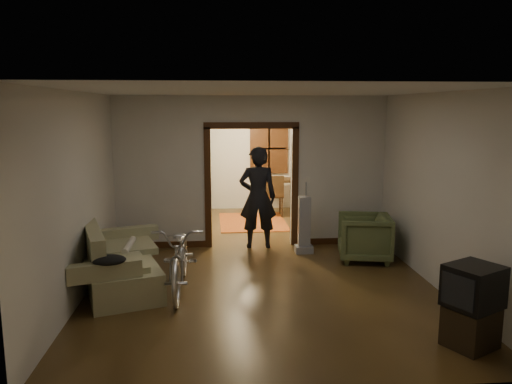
{
  "coord_description": "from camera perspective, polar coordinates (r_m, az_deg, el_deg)",
  "views": [
    {
      "loc": [
        -0.66,
        -8.42,
        2.58
      ],
      "look_at": [
        0.0,
        -0.3,
        1.2
      ],
      "focal_mm": 35.0,
      "sensor_mm": 36.0,
      "label": 1
    }
  ],
  "objects": [
    {
      "name": "wall_left",
      "position": [
        8.69,
        -16.83,
        1.4
      ],
      "size": [
        0.02,
        8.5,
        2.8
      ],
      "primitive_type": "cube",
      "color": "beige",
      "rests_on": "floor"
    },
    {
      "name": "crt_tv",
      "position": [
        5.93,
        23.62,
        -9.84
      ],
      "size": [
        0.69,
        0.67,
        0.46
      ],
      "primitive_type": "cube",
      "rotation": [
        0.0,
        0.0,
        0.49
      ],
      "color": "black",
      "rests_on": "tv_stand"
    },
    {
      "name": "armchair",
      "position": [
        8.73,
        12.26,
        -5.09
      ],
      "size": [
        1.01,
        0.99,
        0.79
      ],
      "primitive_type": "imported",
      "rotation": [
        0.0,
        0.0,
        -1.76
      ],
      "color": "#4F5D34",
      "rests_on": "floor"
    },
    {
      "name": "desk",
      "position": [
        12.43,
        3.73,
        -0.44
      ],
      "size": [
        1.25,
        0.96,
        0.82
      ],
      "primitive_type": "cube",
      "rotation": [
        0.0,
        0.0,
        0.35
      ],
      "color": "black",
      "rests_on": "floor"
    },
    {
      "name": "ceiling",
      "position": [
        8.44,
        -0.17,
        11.11
      ],
      "size": [
        5.0,
        8.5,
        0.01
      ],
      "primitive_type": "cube",
      "color": "white",
      "rests_on": "floor"
    },
    {
      "name": "wall_back",
      "position": [
        12.74,
        -1.67,
        4.31
      ],
      "size": [
        5.0,
        0.02,
        2.8
      ],
      "primitive_type": "cube",
      "color": "beige",
      "rests_on": "floor"
    },
    {
      "name": "bicycle",
      "position": [
        7.21,
        -8.58,
        -7.25
      ],
      "size": [
        0.69,
        1.92,
        1.0
      ],
      "primitive_type": "imported",
      "rotation": [
        0.0,
        0.0,
        -0.01
      ],
      "color": "silver",
      "rests_on": "floor"
    },
    {
      "name": "floor",
      "position": [
        8.83,
        -0.16,
        -7.37
      ],
      "size": [
        5.0,
        8.5,
        0.01
      ],
      "primitive_type": "cube",
      "color": "#362511",
      "rests_on": "ground"
    },
    {
      "name": "person",
      "position": [
        9.2,
        0.21,
        -0.62
      ],
      "size": [
        0.7,
        0.47,
        1.89
      ],
      "primitive_type": "imported",
      "rotation": [
        0.0,
        0.0,
        3.11
      ],
      "color": "black",
      "rests_on": "floor"
    },
    {
      "name": "tv_stand",
      "position": [
        6.09,
        23.31,
        -14.0
      ],
      "size": [
        0.64,
        0.62,
        0.44
      ],
      "primitive_type": "cube",
      "rotation": [
        0.0,
        0.0,
        0.49
      ],
      "color": "black",
      "rests_on": "floor"
    },
    {
      "name": "partition_wall",
      "position": [
        9.27,
        -0.53,
        2.3
      ],
      "size": [
        5.0,
        0.14,
        2.8
      ],
      "primitive_type": "cube",
      "color": "beige",
      "rests_on": "floor"
    },
    {
      "name": "light_switch",
      "position": [
        9.35,
        5.94,
        1.39
      ],
      "size": [
        0.08,
        0.01,
        0.12
      ],
      "primitive_type": "cube",
      "color": "silver",
      "rests_on": "partition_wall"
    },
    {
      "name": "rolled_paper",
      "position": [
        7.8,
        -14.31,
        -5.93
      ],
      "size": [
        0.09,
        0.76,
        0.09
      ],
      "primitive_type": "cylinder",
      "rotation": [
        1.57,
        0.0,
        0.0
      ],
      "color": "beige",
      "rests_on": "sofa"
    },
    {
      "name": "vacuum",
      "position": [
        8.97,
        5.53,
        -3.74
      ],
      "size": [
        0.38,
        0.34,
        1.03
      ],
      "primitive_type": "cube",
      "rotation": [
        0.0,
        0.0,
        0.34
      ],
      "color": "gray",
      "rests_on": "floor"
    },
    {
      "name": "chandelier",
      "position": [
        10.94,
        -1.21,
        8.42
      ],
      "size": [
        0.24,
        0.24,
        0.24
      ],
      "primitive_type": "sphere",
      "color": "#FFE0A5",
      "rests_on": "ceiling"
    },
    {
      "name": "globe",
      "position": [
        12.34,
        -7.85,
        6.57
      ],
      "size": [
        0.27,
        0.27,
        0.27
      ],
      "primitive_type": "sphere",
      "color": "#1E5972",
      "rests_on": "locker"
    },
    {
      "name": "wall_right",
      "position": [
        9.07,
        15.8,
        1.78
      ],
      "size": [
        0.02,
        8.5,
        2.8
      ],
      "primitive_type": "cube",
      "color": "beige",
      "rests_on": "floor"
    },
    {
      "name": "jacket",
      "position": [
        6.63,
        -16.52,
        -7.46
      ],
      "size": [
        0.44,
        0.33,
        0.13
      ],
      "primitive_type": "ellipsoid",
      "color": "black",
      "rests_on": "sofa"
    },
    {
      "name": "oriental_rug",
      "position": [
        11.39,
        -0.39,
        -3.42
      ],
      "size": [
        1.5,
        1.96,
        0.01
      ],
      "primitive_type": "cube",
      "rotation": [
        0.0,
        0.0,
        0.01
      ],
      "color": "maroon",
      "rests_on": "floor"
    },
    {
      "name": "door_casing",
      "position": [
        9.31,
        -0.53,
        0.47
      ],
      "size": [
        1.74,
        0.2,
        2.32
      ],
      "primitive_type": "cube",
      "color": "#361C0C",
      "rests_on": "floor"
    },
    {
      "name": "far_window",
      "position": [
        12.74,
        1.49,
        4.99
      ],
      "size": [
        0.98,
        0.06,
        1.28
      ],
      "primitive_type": "cube",
      "color": "black",
      "rests_on": "wall_back"
    },
    {
      "name": "desk_chair",
      "position": [
        11.93,
        1.98,
        -0.41
      ],
      "size": [
        0.48,
        0.48,
        1.0
      ],
      "primitive_type": "cube",
      "rotation": [
        0.0,
        0.0,
        0.08
      ],
      "color": "black",
      "rests_on": "floor"
    },
    {
      "name": "sofa",
      "position": [
        7.55,
        -15.42,
        -6.96
      ],
      "size": [
        1.52,
        2.24,
        0.94
      ],
      "primitive_type": "cube",
      "rotation": [
        0.0,
        0.0,
        0.32
      ],
      "color": "#787A51",
      "rests_on": "floor"
    },
    {
      "name": "locker",
      "position": [
        12.42,
        -7.75,
        2.27
      ],
      "size": [
        1.11,
        0.77,
        2.02
      ],
      "primitive_type": "cube",
      "rotation": [
        0.0,
        0.0,
        0.22
      ],
      "color": "#1E321F",
      "rests_on": "floor"
    }
  ]
}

